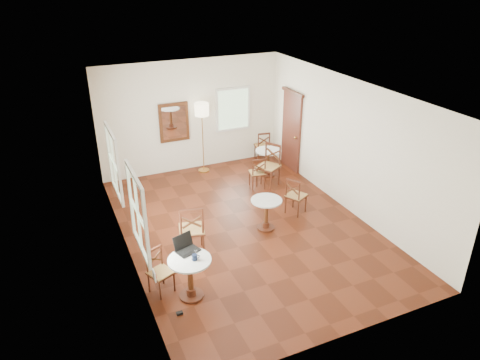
% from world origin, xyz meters
% --- Properties ---
extents(ground, '(7.00, 7.00, 0.00)m').
position_xyz_m(ground, '(0.00, 0.00, 0.00)').
color(ground, '#521E0E').
rests_on(ground, ground).
extents(room_shell, '(5.02, 7.02, 3.01)m').
position_xyz_m(room_shell, '(-0.06, 0.27, 1.89)').
color(room_shell, white).
rests_on(room_shell, ground).
extents(cafe_table_near, '(0.73, 0.73, 0.77)m').
position_xyz_m(cafe_table_near, '(-1.79, -1.68, 0.48)').
color(cafe_table_near, '#4B2112').
rests_on(cafe_table_near, ground).
extents(cafe_table_mid, '(0.66, 0.66, 0.70)m').
position_xyz_m(cafe_table_mid, '(0.37, -0.23, 0.43)').
color(cafe_table_mid, '#4B2112').
rests_on(cafe_table_mid, ground).
extents(cafe_table_back, '(0.69, 0.69, 0.72)m').
position_xyz_m(cafe_table_back, '(1.66, 2.18, 0.45)').
color(cafe_table_back, '#4B2112').
rests_on(cafe_table_back, ground).
extents(chair_near_a, '(0.60, 0.60, 1.08)m').
position_xyz_m(chair_near_a, '(-1.36, -0.46, 0.54)').
color(chair_near_a, '#4B2112').
rests_on(chair_near_a, ground).
extents(chair_near_b, '(0.50, 0.50, 0.82)m').
position_xyz_m(chair_near_b, '(-2.23, -1.33, 0.41)').
color(chair_near_b, '#4B2112').
rests_on(chair_near_b, ground).
extents(chair_mid_a, '(0.44, 0.44, 0.83)m').
position_xyz_m(chair_mid_a, '(1.07, 1.63, 0.42)').
color(chair_mid_a, '#4B2112').
rests_on(chair_mid_a, ground).
extents(chair_mid_b, '(0.55, 0.55, 0.89)m').
position_xyz_m(chair_mid_b, '(1.29, 0.11, 0.44)').
color(chair_mid_b, '#4B2112').
rests_on(chair_mid_b, ground).
extents(chair_back_a, '(0.47, 0.47, 0.87)m').
position_xyz_m(chair_back_a, '(2.00, 3.20, 0.43)').
color(chair_back_a, '#4B2112').
rests_on(chair_back_a, ground).
extents(chair_back_b, '(0.69, 0.69, 1.09)m').
position_xyz_m(chair_back_b, '(1.40, 1.63, 0.54)').
color(chair_back_b, '#4B2112').
rests_on(chair_back_b, ground).
extents(floor_lamp, '(0.37, 0.37, 1.92)m').
position_xyz_m(floor_lamp, '(0.18, 3.15, 1.63)').
color(floor_lamp, '#BF8C3F').
rests_on(floor_lamp, ground).
extents(laptop, '(0.45, 0.41, 0.26)m').
position_xyz_m(laptop, '(-1.76, -1.40, 0.83)').
color(laptop, black).
rests_on(laptop, cafe_table_near).
extents(mouse, '(0.12, 0.09, 0.04)m').
position_xyz_m(mouse, '(-1.72, -1.72, 0.79)').
color(mouse, black).
rests_on(mouse, cafe_table_near).
extents(navy_mug, '(0.13, 0.09, 0.10)m').
position_xyz_m(navy_mug, '(-1.71, -1.73, 0.82)').
color(navy_mug, black).
rests_on(navy_mug, cafe_table_near).
extents(water_glass, '(0.07, 0.07, 0.11)m').
position_xyz_m(water_glass, '(-1.66, -1.64, 0.82)').
color(water_glass, white).
rests_on(water_glass, cafe_table_near).
extents(power_adapter, '(0.10, 0.06, 0.04)m').
position_xyz_m(power_adapter, '(-2.11, -2.02, 0.02)').
color(power_adapter, black).
rests_on(power_adapter, ground).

